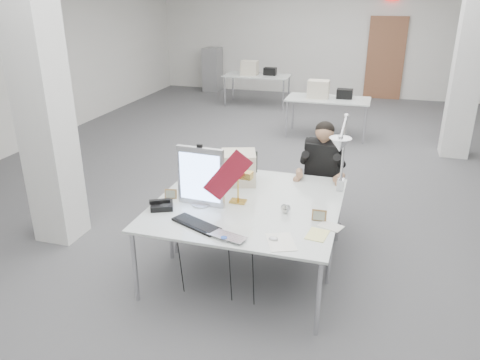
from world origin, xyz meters
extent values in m
cube|color=#4B4B4D|center=(0.00, 0.00, -0.01)|extent=(10.00, 14.00, 0.02)
cube|color=silver|center=(0.00, 7.01, 1.60)|extent=(10.00, 0.02, 3.20)
cube|color=white|center=(-2.30, -2.00, 1.60)|extent=(0.45, 0.45, 3.20)
cube|color=white|center=(2.50, 2.50, 1.60)|extent=(0.45, 0.45, 3.20)
cube|color=brown|center=(1.20, 6.94, 1.05)|extent=(0.95, 0.08, 2.10)
cube|color=silver|center=(0.00, -2.50, 0.74)|extent=(1.80, 0.90, 0.02)
cube|color=silver|center=(0.00, -1.60, 0.74)|extent=(1.80, 0.90, 0.02)
cube|color=silver|center=(0.20, 3.00, 0.74)|extent=(1.60, 0.80, 0.02)
cube|color=silver|center=(-1.80, 5.20, 0.74)|extent=(1.60, 0.80, 0.02)
cube|color=gray|center=(-3.50, 6.65, 0.60)|extent=(0.45, 0.55, 1.20)
cube|color=silver|center=(-0.42, -2.23, 1.05)|extent=(0.48, 0.07, 0.59)
cube|color=maroon|center=(-0.14, -2.27, 1.11)|extent=(0.46, 0.16, 0.51)
cube|color=black|center=(-0.31, -2.66, 0.77)|extent=(0.51, 0.35, 0.02)
imported|color=#BABABF|center=(0.01, -2.85, 0.77)|extent=(0.39, 0.30, 0.03)
ellipsoid|color=silver|center=(0.41, -2.73, 0.77)|extent=(0.10, 0.08, 0.03)
cube|color=black|center=(-0.76, -2.43, 0.78)|extent=(0.27, 0.26, 0.05)
cube|color=#A67B47|center=(-0.78, -2.18, 0.80)|extent=(0.13, 0.06, 0.10)
cube|color=olive|center=(0.73, -2.25, 0.81)|extent=(0.14, 0.04, 0.11)
cylinder|color=#B4B5B9|center=(0.41, -2.18, 0.81)|extent=(0.10, 0.06, 0.09)
cube|color=white|center=(0.48, -2.74, 0.76)|extent=(0.32, 0.37, 0.01)
cube|color=#FFFC98|center=(0.76, -2.53, 0.76)|extent=(0.20, 0.25, 0.01)
cube|color=silver|center=(0.85, -2.34, 0.76)|extent=(0.25, 0.21, 0.01)
cube|color=beige|center=(-0.24, -1.58, 0.93)|extent=(0.45, 0.44, 0.35)
camera|label=1|loc=(1.13, -6.13, 2.72)|focal=35.00mm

